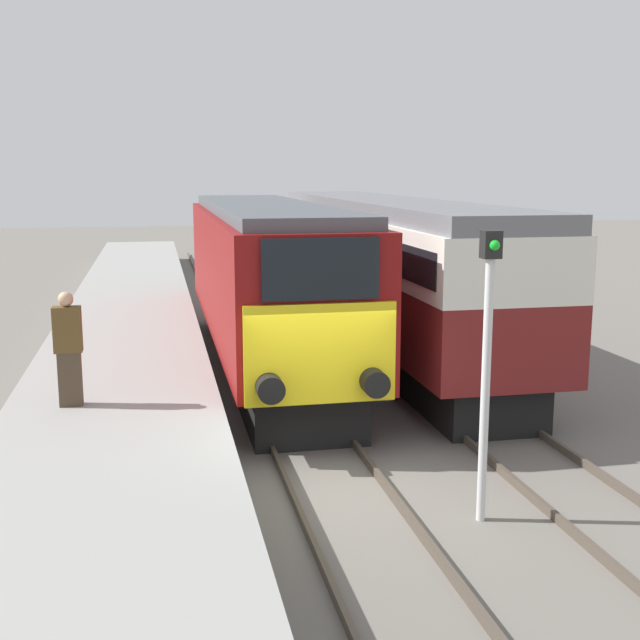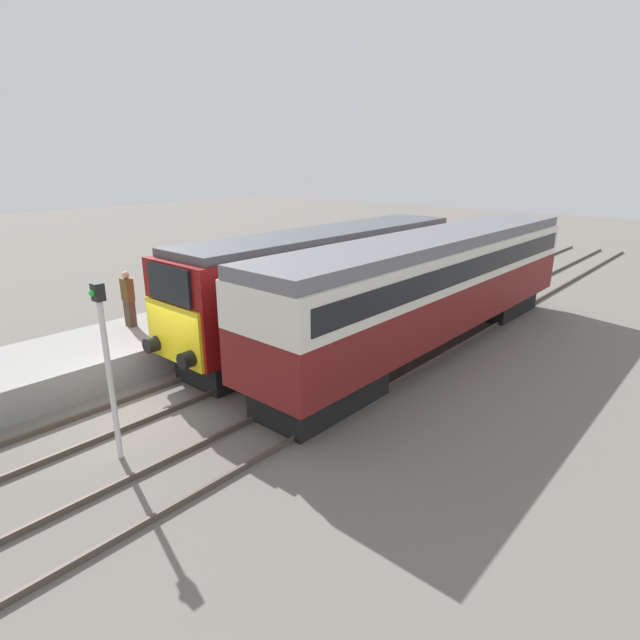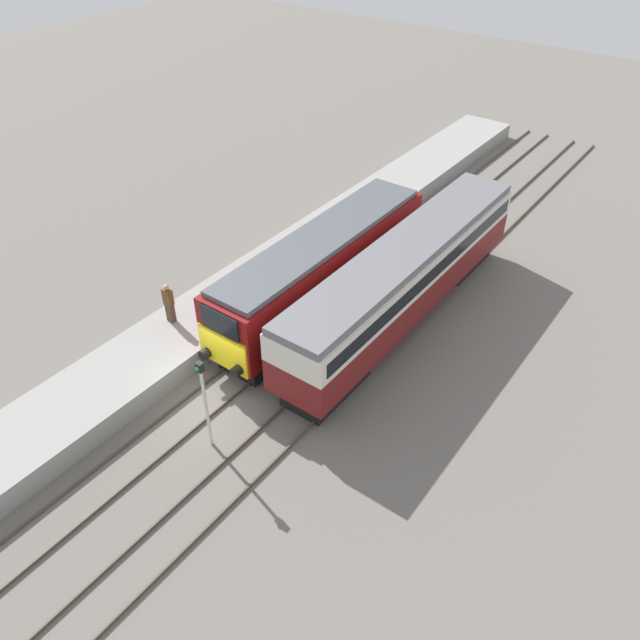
# 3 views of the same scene
# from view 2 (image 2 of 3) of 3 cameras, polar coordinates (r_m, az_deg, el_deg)

# --- Properties ---
(ground_plane) EXTENTS (120.00, 120.00, 0.00)m
(ground_plane) POSITION_cam_2_polar(r_m,az_deg,el_deg) (14.26, -19.20, -9.42)
(ground_plane) COLOR slate
(platform_left) EXTENTS (3.50, 50.00, 0.96)m
(platform_left) POSITION_cam_2_polar(r_m,az_deg,el_deg) (21.01, -4.89, 1.67)
(platform_left) COLOR gray
(platform_left) RESTS_ON ground_plane
(rails_near_track) EXTENTS (1.51, 60.00, 0.14)m
(rails_near_track) POSITION_cam_2_polar(r_m,az_deg,el_deg) (16.92, -4.45, -3.82)
(rails_near_track) COLOR #4C4238
(rails_near_track) RESTS_ON ground_plane
(rails_far_track) EXTENTS (1.50, 60.00, 0.14)m
(rails_far_track) POSITION_cam_2_polar(r_m,az_deg,el_deg) (14.84, 4.81, -7.02)
(rails_far_track) COLOR #4C4238
(rails_far_track) RESTS_ON ground_plane
(locomotive) EXTENTS (2.70, 13.37, 3.98)m
(locomotive) POSITION_cam_2_polar(r_m,az_deg,el_deg) (18.02, 1.08, 4.68)
(locomotive) COLOR black
(locomotive) RESTS_ON ground_plane
(passenger_carriage) EXTENTS (2.75, 16.05, 3.99)m
(passenger_carriage) POSITION_cam_2_polar(r_m,az_deg,el_deg) (17.34, 13.05, 4.39)
(passenger_carriage) COLOR black
(passenger_carriage) RESTS_ON ground_plane
(person_on_platform) EXTENTS (0.44, 0.26, 1.87)m
(person_on_platform) POSITION_cam_2_polar(r_m,az_deg,el_deg) (17.73, -21.05, 2.26)
(person_on_platform) COLOR #473828
(person_on_platform) RESTS_ON platform_left
(signal_post) EXTENTS (0.24, 0.28, 3.96)m
(signal_post) POSITION_cam_2_polar(r_m,az_deg,el_deg) (11.28, -23.17, -4.08)
(signal_post) COLOR silver
(signal_post) RESTS_ON ground_plane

